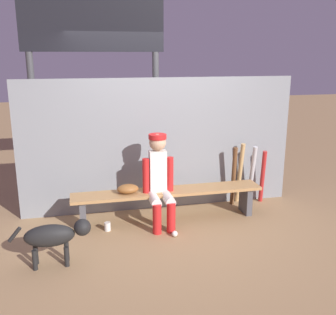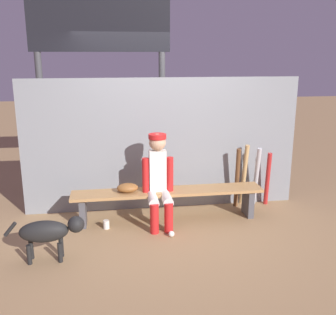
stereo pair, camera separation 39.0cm
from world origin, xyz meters
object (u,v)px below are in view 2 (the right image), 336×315
(dugout_bench, at_px, (168,196))
(cup_on_bench, at_px, (156,185))
(bat_wood_tan, at_px, (244,175))
(bat_aluminum_silver, at_px, (256,177))
(baseball_glove, at_px, (128,188))
(bat_aluminum_red, at_px, (268,179))
(cup_on_ground, at_px, (106,224))
(player_seated, at_px, (159,178))
(bat_wood_dark, at_px, (237,178))
(baseball, at_px, (171,234))
(dog, at_px, (49,231))
(scoreboard, at_px, (105,45))

(dugout_bench, distance_m, cup_on_bench, 0.22)
(bat_wood_tan, bearing_deg, bat_aluminum_silver, -26.09)
(baseball_glove, height_order, cup_on_bench, baseball_glove)
(bat_aluminum_red, relative_size, cup_on_ground, 7.33)
(baseball_glove, relative_size, bat_aluminum_silver, 0.31)
(dugout_bench, xyz_separation_m, player_seated, (-0.14, -0.10, 0.30))
(baseball_glove, bearing_deg, bat_wood_dark, 10.64)
(baseball, bearing_deg, cup_on_ground, 155.59)
(player_seated, relative_size, cup_on_bench, 10.83)
(cup_on_bench, distance_m, dog, 1.59)
(baseball_glove, xyz_separation_m, cup_on_bench, (0.38, 0.07, -0.01))
(baseball_glove, bearing_deg, dog, -135.09)
(bat_wood_tan, relative_size, dog, 1.10)
(bat_aluminum_silver, distance_m, scoreboard, 2.96)
(dog, bearing_deg, dugout_bench, 31.80)
(bat_wood_tan, height_order, bat_aluminum_silver, bat_wood_tan)
(dugout_bench, distance_m, baseball, 0.60)
(bat_wood_dark, relative_size, baseball, 12.10)
(player_seated, height_order, baseball_glove, player_seated)
(bat_aluminum_red, distance_m, scoreboard, 3.11)
(scoreboard, bearing_deg, cup_on_ground, -92.70)
(dugout_bench, xyz_separation_m, cup_on_ground, (-0.83, -0.16, -0.28))
(baseball_glove, bearing_deg, player_seated, -14.54)
(dugout_bench, bearing_deg, bat_wood_tan, 18.29)
(bat_wood_tan, relative_size, scoreboard, 0.28)
(bat_wood_tan, distance_m, cup_on_bench, 1.38)
(baseball_glove, distance_m, bat_aluminum_silver, 1.91)
(bat_wood_tan, xyz_separation_m, baseball, (-1.23, -0.91, -0.43))
(dugout_bench, relative_size, player_seated, 2.14)
(baseball, bearing_deg, bat_aluminum_red, 28.36)
(bat_wood_tan, bearing_deg, cup_on_bench, -166.55)
(dugout_bench, height_order, bat_wood_dark, bat_wood_dark)
(bat_aluminum_red, bearing_deg, dog, -157.75)
(dog, bearing_deg, baseball, 14.64)
(player_seated, bearing_deg, dog, -148.78)
(cup_on_ground, bearing_deg, baseball_glove, 28.38)
(scoreboard, bearing_deg, baseball_glove, -79.62)
(player_seated, relative_size, bat_aluminum_silver, 1.32)
(player_seated, height_order, dog, player_seated)
(cup_on_ground, distance_m, scoreboard, 2.65)
(bat_aluminum_silver, xyz_separation_m, cup_on_bench, (-1.50, -0.24, 0.03))
(cup_on_ground, distance_m, cup_on_bench, 0.83)
(bat_aluminum_silver, distance_m, cup_on_ground, 2.26)
(bat_wood_dark, height_order, baseball, bat_wood_dark)
(bat_wood_dark, bearing_deg, baseball_glove, -169.36)
(bat_wood_dark, xyz_separation_m, cup_on_bench, (-1.21, -0.23, 0.03))
(player_seated, bearing_deg, cup_on_bench, 95.50)
(dugout_bench, distance_m, bat_wood_tan, 1.26)
(baseball_glove, distance_m, bat_wood_dark, 1.62)
(bat_aluminum_red, bearing_deg, bat_wood_dark, -176.66)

